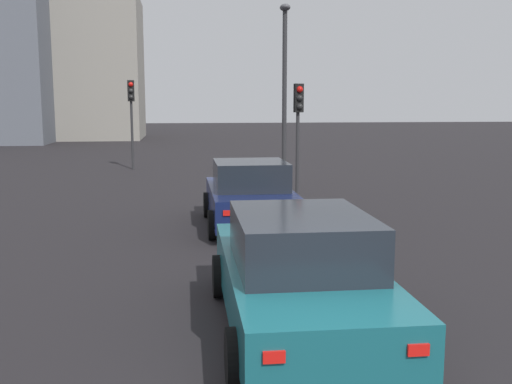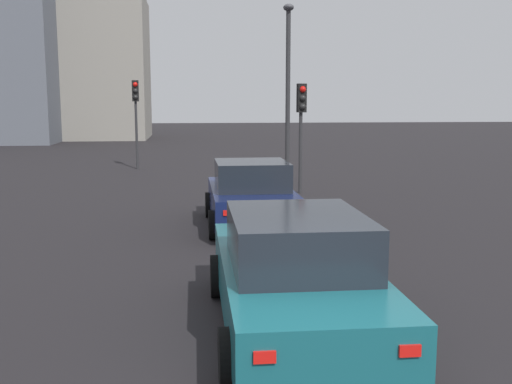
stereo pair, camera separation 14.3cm
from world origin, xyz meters
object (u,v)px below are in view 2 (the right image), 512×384
at_px(traffic_light_near_right, 136,105).
at_px(street_lamp_kerbside, 288,78).
at_px(traffic_light_near_left, 301,115).
at_px(car_navy_lead, 251,195).
at_px(car_teal_second, 294,275).

xyz_separation_m(traffic_light_near_right, street_lamp_kerbside, (-5.61, -5.74, 0.98)).
height_order(traffic_light_near_right, street_lamp_kerbside, street_lamp_kerbside).
distance_m(traffic_light_near_left, street_lamp_kerbside, 2.44).
bearing_deg(car_navy_lead, traffic_light_near_left, -23.04).
xyz_separation_m(car_teal_second, traffic_light_near_right, (19.32, 3.55, 2.02)).
bearing_deg(car_teal_second, car_navy_lead, -0.67).
bearing_deg(traffic_light_near_left, car_teal_second, -18.39).
relative_size(car_teal_second, traffic_light_near_right, 1.24).
relative_size(car_teal_second, street_lamp_kerbside, 0.76).
height_order(car_teal_second, traffic_light_near_right, traffic_light_near_right).
distance_m(car_teal_second, traffic_light_near_right, 19.75).
bearing_deg(car_navy_lead, car_teal_second, 178.93).
bearing_deg(car_navy_lead, traffic_light_near_right, 16.24).
distance_m(car_navy_lead, street_lamp_kerbside, 8.01).
bearing_deg(street_lamp_kerbside, traffic_light_near_right, 45.65).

